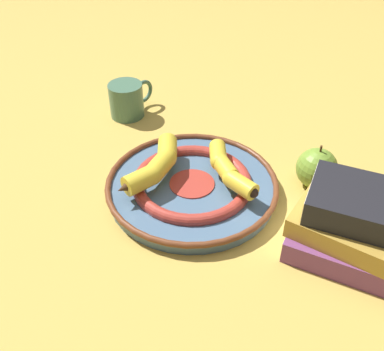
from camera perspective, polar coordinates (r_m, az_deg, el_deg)
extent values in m
plane|color=gold|center=(0.85, 1.09, -1.37)|extent=(2.80, 2.80, 0.00)
cylinder|color=slate|center=(0.83, 0.00, -1.63)|extent=(0.31, 0.31, 0.02)
torus|color=#AD382D|center=(0.82, 0.00, -0.88)|extent=(0.22, 0.22, 0.02)
cylinder|color=#AD382D|center=(0.82, 0.00, -1.02)|extent=(0.08, 0.08, 0.00)
torus|color=brown|center=(0.82, 0.00, -0.94)|extent=(0.32, 0.32, 0.01)
cylinder|color=yellow|center=(0.84, 3.32, 2.80)|extent=(0.04, 0.06, 0.03)
cylinder|color=yellow|center=(0.80, 4.18, 0.70)|extent=(0.06, 0.06, 0.03)
cylinder|color=yellow|center=(0.77, 6.37, -1.29)|extent=(0.06, 0.05, 0.03)
sphere|color=yellow|center=(0.82, 3.42, 1.74)|extent=(0.03, 0.03, 0.03)
sphere|color=yellow|center=(0.79, 4.98, -0.39)|extent=(0.03, 0.03, 0.03)
cone|color=#472D19|center=(0.86, 3.22, 3.81)|extent=(0.03, 0.03, 0.02)
sphere|color=black|center=(0.76, 7.81, -2.21)|extent=(0.02, 0.02, 0.02)
cylinder|color=yellow|center=(0.78, -6.68, -0.66)|extent=(0.06, 0.07, 0.04)
cylinder|color=yellow|center=(0.81, -4.08, 1.23)|extent=(0.05, 0.06, 0.04)
cylinder|color=yellow|center=(0.85, -3.14, 3.39)|extent=(0.05, 0.06, 0.04)
sphere|color=yellow|center=(0.79, -5.02, 0.13)|extent=(0.04, 0.04, 0.04)
sphere|color=yellow|center=(0.83, -3.18, 2.28)|extent=(0.04, 0.04, 0.04)
cone|color=#472D19|center=(0.77, -8.38, -1.47)|extent=(0.04, 0.04, 0.03)
sphere|color=black|center=(0.87, -3.11, 4.43)|extent=(0.02, 0.02, 0.02)
cube|color=#753D70|center=(0.76, 19.89, -8.18)|extent=(0.22, 0.17, 0.04)
cube|color=white|center=(0.76, 19.53, -8.08)|extent=(0.21, 0.16, 0.03)
cube|color=#B28933|center=(0.74, 20.91, -5.86)|extent=(0.23, 0.20, 0.03)
cube|color=white|center=(0.74, 20.55, -5.72)|extent=(0.22, 0.19, 0.03)
cube|color=black|center=(0.71, 21.56, -3.61)|extent=(0.19, 0.14, 0.04)
cube|color=white|center=(0.71, 21.22, -3.53)|extent=(0.18, 0.13, 0.03)
cylinder|color=#477056|center=(1.05, -8.34, 9.44)|extent=(0.08, 0.08, 0.08)
cylinder|color=#331C0F|center=(1.03, -8.49, 10.88)|extent=(0.06, 0.06, 0.00)
torus|color=#477056|center=(1.08, -6.20, 10.55)|extent=(0.03, 0.05, 0.06)
sphere|color=olive|center=(0.86, 15.55, 0.90)|extent=(0.08, 0.08, 0.08)
cylinder|color=#4C3319|center=(0.83, 16.06, 3.30)|extent=(0.00, 0.00, 0.01)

